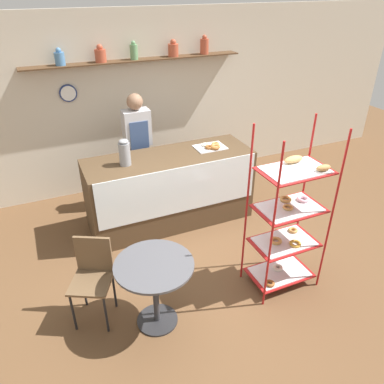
% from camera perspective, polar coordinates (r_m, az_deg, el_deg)
% --- Properties ---
extents(ground_plane, '(14.00, 14.00, 0.00)m').
position_cam_1_polar(ground_plane, '(4.59, 2.08, -11.65)').
color(ground_plane, brown).
extents(back_wall, '(10.00, 0.30, 2.70)m').
position_cam_1_polar(back_wall, '(6.03, -8.34, 13.44)').
color(back_wall, beige).
rests_on(back_wall, ground_plane).
extents(display_counter, '(2.24, 0.76, 1.01)m').
position_cam_1_polar(display_counter, '(5.16, -3.35, 0.40)').
color(display_counter, '#4C3823').
rests_on(display_counter, ground_plane).
extents(pastry_rack, '(0.74, 0.49, 1.87)m').
position_cam_1_polar(pastry_rack, '(4.06, 14.36, -4.38)').
color(pastry_rack, '#A51919').
rests_on(pastry_rack, ground_plane).
extents(person_worker, '(0.37, 0.23, 1.70)m').
position_cam_1_polar(person_worker, '(5.44, -8.21, 6.90)').
color(person_worker, '#282833').
rests_on(person_worker, ground_plane).
extents(cafe_table, '(0.75, 0.75, 0.75)m').
position_cam_1_polar(cafe_table, '(3.65, -5.70, -13.03)').
color(cafe_table, '#262628').
rests_on(cafe_table, ground_plane).
extents(cafe_chair, '(0.51, 0.51, 0.89)m').
position_cam_1_polar(cafe_chair, '(3.86, -14.89, -11.55)').
color(cafe_chair, black).
rests_on(cafe_chair, ground_plane).
extents(coffee_carafe, '(0.14, 0.14, 0.34)m').
position_cam_1_polar(coffee_carafe, '(4.70, -10.24, 5.94)').
color(coffee_carafe, gray).
rests_on(coffee_carafe, display_counter).
extents(donut_tray_counter, '(0.41, 0.31, 0.05)m').
position_cam_1_polar(donut_tray_counter, '(5.17, 3.02, 6.93)').
color(donut_tray_counter, silver).
rests_on(donut_tray_counter, display_counter).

